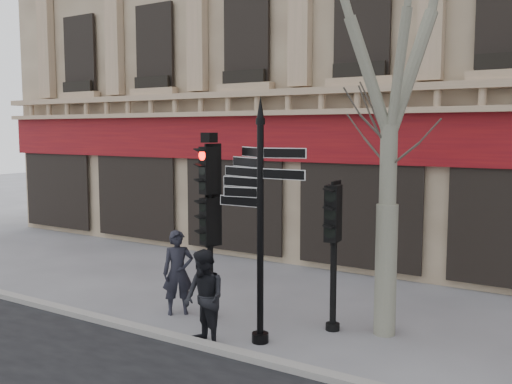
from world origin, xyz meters
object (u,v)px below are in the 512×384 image
traffic_signal_main (210,202)px  pedestrian_a (178,272)px  traffic_signal_secondary (334,230)px  pedestrian_b (204,298)px  fingerpost (260,179)px

traffic_signal_main → pedestrian_a: (-0.73, -0.15, -1.50)m
pedestrian_a → traffic_signal_secondary: bearing=-29.8°
traffic_signal_secondary → pedestrian_a: 3.42m
pedestrian_a → pedestrian_b: 1.91m
pedestrian_a → pedestrian_b: (1.54, -1.13, -0.02)m
pedestrian_b → traffic_signal_secondary: bearing=73.8°
fingerpost → traffic_signal_main: fingerpost is taller
fingerpost → pedestrian_b: bearing=-128.6°
traffic_signal_main → pedestrian_b: traffic_signal_main is taller
fingerpost → pedestrian_a: fingerpost is taller
fingerpost → traffic_signal_secondary: 1.83m
traffic_signal_secondary → pedestrian_b: (-1.60, -1.94, -1.09)m
traffic_signal_secondary → pedestrian_a: traffic_signal_secondary is taller
pedestrian_b → pedestrian_a: bearing=167.0°
traffic_signal_main → traffic_signal_secondary: size_ratio=1.35×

